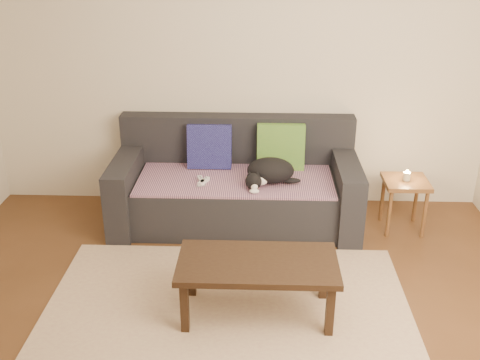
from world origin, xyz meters
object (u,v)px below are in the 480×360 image
object	(u,v)px
coffee_table	(258,268)
wii_remote_b	(204,181)
cat	(269,172)
wii_remote_a	(201,180)
side_table	(405,189)
sofa	(236,188)

from	to	relation	value
coffee_table	wii_remote_b	bearing A→B (deg)	111.63
cat	wii_remote_a	world-z (taller)	cat
side_table	coffee_table	distance (m)	1.76
side_table	coffee_table	xyz separation A→B (m)	(-1.24, -1.25, -0.01)
wii_remote_b	side_table	bearing A→B (deg)	-62.63
side_table	coffee_table	bearing A→B (deg)	-134.71
coffee_table	wii_remote_a	bearing A→B (deg)	112.24
wii_remote_a	side_table	xyz separation A→B (m)	(1.73, 0.06, -0.08)
cat	wii_remote_a	bearing A→B (deg)	166.68
cat	side_table	bearing A→B (deg)	-11.78
sofa	wii_remote_a	xyz separation A→B (m)	(-0.29, -0.18, 0.15)
sofa	cat	bearing A→B (deg)	-30.14
sofa	coffee_table	distance (m)	1.38
side_table	sofa	bearing A→B (deg)	175.41
cat	coffee_table	world-z (taller)	cat
cat	side_table	xyz separation A→B (m)	(1.16, 0.05, -0.16)
wii_remote_b	coffee_table	world-z (taller)	wii_remote_b
wii_remote_b	side_table	world-z (taller)	wii_remote_b
wii_remote_a	coffee_table	bearing A→B (deg)	-174.89
wii_remote_b	sofa	bearing A→B (deg)	-28.19
sofa	wii_remote_b	world-z (taller)	sofa
wii_remote_a	side_table	distance (m)	1.73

